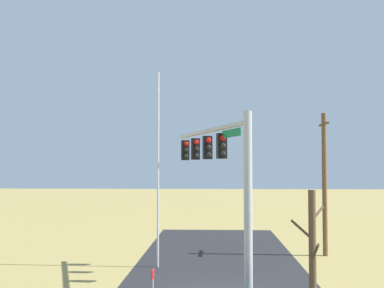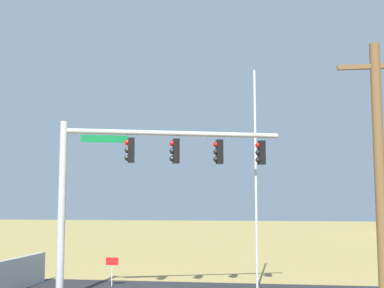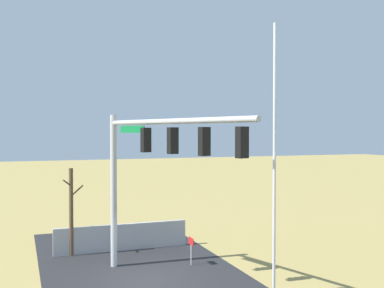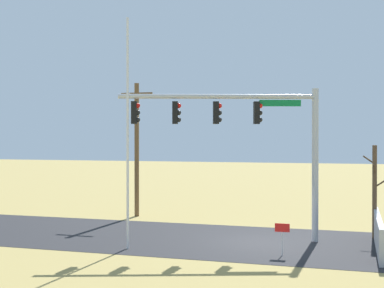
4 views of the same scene
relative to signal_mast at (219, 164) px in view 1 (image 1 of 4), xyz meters
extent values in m
cube|color=#232326|center=(-3.55, 0.00, -4.85)|extent=(28.00, 8.00, 0.01)
cylinder|color=#B2B5BA|center=(2.71, 0.91, -1.56)|extent=(0.28, 0.28, 6.60)
cylinder|color=#B2B5BA|center=(-1.30, -0.44, 1.39)|extent=(8.08, 2.89, 0.20)
cube|color=#0F7238|center=(1.27, 0.43, 1.11)|extent=(1.72, 0.60, 0.28)
cube|color=black|center=(0.31, 0.10, 0.69)|extent=(0.34, 0.42, 0.96)
sphere|color=red|center=(0.45, 0.15, 0.99)|extent=(0.22, 0.22, 0.22)
sphere|color=black|center=(0.45, 0.15, 0.69)|extent=(0.22, 0.22, 0.22)
sphere|color=black|center=(0.45, 0.15, 0.39)|extent=(0.22, 0.22, 0.22)
cube|color=black|center=(-1.35, -0.46, 0.69)|extent=(0.34, 0.42, 0.96)
sphere|color=red|center=(-1.21, -0.41, 0.99)|extent=(0.22, 0.22, 0.22)
sphere|color=black|center=(-1.21, -0.41, 0.69)|extent=(0.22, 0.22, 0.22)
sphere|color=black|center=(-1.21, -0.41, 0.39)|extent=(0.22, 0.22, 0.22)
cube|color=black|center=(-3.01, -1.01, 0.69)|extent=(0.34, 0.42, 0.96)
sphere|color=red|center=(-2.87, -0.97, 0.99)|extent=(0.22, 0.22, 0.22)
sphere|color=black|center=(-2.87, -0.97, 0.69)|extent=(0.22, 0.22, 0.22)
sphere|color=black|center=(-2.87, -0.97, 0.39)|extent=(0.22, 0.22, 0.22)
cube|color=black|center=(-4.66, -1.57, 0.69)|extent=(0.34, 0.42, 0.96)
sphere|color=red|center=(-4.52, -1.53, 0.99)|extent=(0.22, 0.22, 0.22)
sphere|color=black|center=(-4.52, -1.53, 0.69)|extent=(0.22, 0.22, 0.22)
sphere|color=black|center=(-4.52, -1.53, 0.39)|extent=(0.22, 0.22, 0.22)
cylinder|color=silver|center=(-4.39, -2.86, -0.21)|extent=(0.10, 0.10, 9.31)
cylinder|color=brown|center=(-7.66, 5.75, -1.04)|extent=(0.26, 0.26, 7.65)
cube|color=brown|center=(-7.66, 5.75, 2.19)|extent=(1.90, 0.12, 0.12)
cylinder|color=brown|center=(5.19, 2.47, -2.78)|extent=(0.20, 0.20, 4.15)
cylinder|color=brown|center=(5.56, 2.47, -2.32)|extent=(0.78, 0.07, 0.57)
cylinder|color=brown|center=(4.95, 2.66, -1.37)|extent=(0.54, 0.47, 0.39)
cylinder|color=brown|center=(5.16, 2.19, -1.78)|extent=(0.12, 0.61, 0.55)
cube|color=red|center=(1.73, -2.31, -3.80)|extent=(0.56, 0.02, 0.32)
camera|label=1|loc=(18.32, -0.19, -0.04)|focal=44.66mm
camera|label=2|loc=(-4.83, 19.14, -1.29)|focal=47.80mm
camera|label=3|loc=(-17.21, 4.73, 1.02)|focal=43.30mm
camera|label=4|loc=(4.40, -22.60, -0.47)|focal=49.97mm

